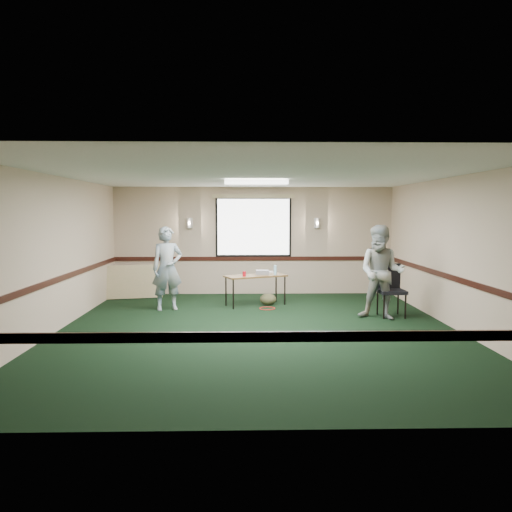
{
  "coord_description": "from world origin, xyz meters",
  "views": [
    {
      "loc": [
        -0.24,
        -8.57,
        2.06
      ],
      "look_at": [
        0.0,
        1.3,
        1.2
      ],
      "focal_mm": 35.0,
      "sensor_mm": 36.0,
      "label": 1
    }
  ],
  "objects_px": {
    "projector": "(262,272)",
    "person_left": "(167,268)",
    "conference_chair": "(390,286)",
    "person_right": "(381,272)",
    "folding_table": "(256,277)"
  },
  "relations": [
    {
      "from": "projector",
      "to": "person_left",
      "type": "relative_size",
      "value": 0.16
    },
    {
      "from": "projector",
      "to": "person_right",
      "type": "distance_m",
      "value": 2.77
    },
    {
      "from": "projector",
      "to": "conference_chair",
      "type": "relative_size",
      "value": 0.28
    },
    {
      "from": "person_left",
      "to": "person_right",
      "type": "xyz_separation_m",
      "value": [
        4.28,
        -1.02,
        0.03
      ]
    },
    {
      "from": "conference_chair",
      "to": "person_right",
      "type": "relative_size",
      "value": 0.57
    },
    {
      "from": "folding_table",
      "to": "person_left",
      "type": "bearing_deg",
      "value": 170.77
    },
    {
      "from": "projector",
      "to": "conference_chair",
      "type": "distance_m",
      "value": 2.82
    },
    {
      "from": "person_right",
      "to": "conference_chair",
      "type": "bearing_deg",
      "value": 75.15
    },
    {
      "from": "folding_table",
      "to": "projector",
      "type": "distance_m",
      "value": 0.22
    },
    {
      "from": "person_left",
      "to": "person_right",
      "type": "distance_m",
      "value": 4.4
    },
    {
      "from": "conference_chair",
      "to": "person_left",
      "type": "height_order",
      "value": "person_left"
    },
    {
      "from": "projector",
      "to": "person_left",
      "type": "xyz_separation_m",
      "value": [
        -2.04,
        -0.59,
        0.16
      ]
    },
    {
      "from": "conference_chair",
      "to": "person_left",
      "type": "distance_m",
      "value": 4.61
    },
    {
      "from": "person_right",
      "to": "person_left",
      "type": "bearing_deg",
      "value": -168.66
    },
    {
      "from": "conference_chair",
      "to": "person_left",
      "type": "xyz_separation_m",
      "value": [
        -4.54,
        0.7,
        0.28
      ]
    }
  ]
}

